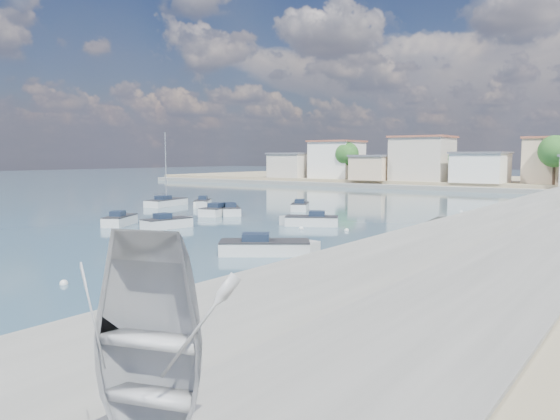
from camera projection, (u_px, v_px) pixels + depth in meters
name	position (u px, v px, depth m)	size (l,w,h in m)	color
ground	(428.00, 207.00, 64.48)	(400.00, 400.00, 0.00)	#335066
breakwater	(382.00, 239.00, 38.36)	(2.00, 31.02, 0.35)	black
far_shore_land	(524.00, 183.00, 106.49)	(160.00, 40.00, 1.40)	gray
far_shore_quay	(496.00, 190.00, 89.53)	(160.00, 2.50, 0.80)	slate
shore_trees	(550.00, 155.00, 81.79)	(74.56, 38.32, 7.92)	#38281E
motorboat_a	(121.00, 220.00, 47.48)	(3.42, 4.46, 1.48)	silver
motorboat_b	(169.00, 223.00, 45.40)	(2.34, 4.73, 1.48)	silver
motorboat_c	(230.00, 211.00, 56.14)	(4.63, 4.50, 1.48)	silver
motorboat_d	(309.00, 221.00, 46.97)	(4.91, 3.75, 1.48)	silver
motorboat_e	(220.00, 211.00, 55.76)	(3.12, 5.66, 1.48)	silver
motorboat_f	(300.00, 207.00, 60.52)	(3.41, 4.52, 1.48)	silver
motorboat_g	(202.00, 204.00, 64.29)	(3.68, 4.27, 1.48)	silver
motorboat_h	(270.00, 248.00, 33.24)	(5.69, 4.93, 1.48)	silver
sailboat	(168.00, 202.00, 65.89)	(3.23, 6.86, 9.00)	silver
mooring_buoys	(335.00, 233.00, 42.08)	(19.38, 44.19, 0.38)	white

